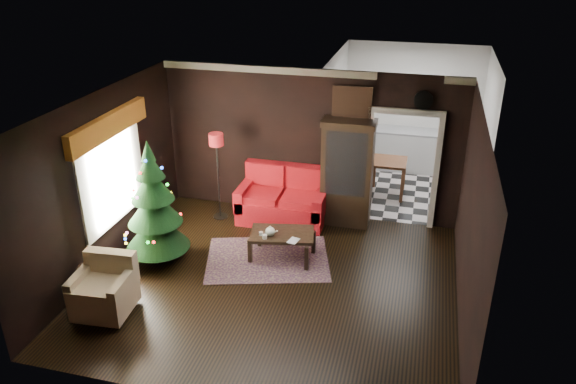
% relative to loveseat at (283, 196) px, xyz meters
% --- Properties ---
extents(floor, '(5.50, 5.50, 0.00)m').
position_rel_loveseat_xyz_m(floor, '(0.40, -2.05, -0.50)').
color(floor, black).
rests_on(floor, ground).
extents(ceiling, '(5.50, 5.50, 0.00)m').
position_rel_loveseat_xyz_m(ceiling, '(0.40, -2.05, 2.30)').
color(ceiling, white).
rests_on(ceiling, ground).
extents(wall_back, '(5.50, 0.00, 5.50)m').
position_rel_loveseat_xyz_m(wall_back, '(0.40, 0.45, 0.90)').
color(wall_back, black).
rests_on(wall_back, ground).
extents(wall_front, '(5.50, 0.00, 5.50)m').
position_rel_loveseat_xyz_m(wall_front, '(0.40, -4.55, 0.90)').
color(wall_front, black).
rests_on(wall_front, ground).
extents(wall_left, '(0.00, 5.50, 5.50)m').
position_rel_loveseat_xyz_m(wall_left, '(-2.35, -2.05, 0.90)').
color(wall_left, black).
rests_on(wall_left, ground).
extents(wall_right, '(0.00, 5.50, 5.50)m').
position_rel_loveseat_xyz_m(wall_right, '(3.15, -2.05, 0.90)').
color(wall_right, black).
rests_on(wall_right, ground).
extents(doorway, '(1.10, 0.10, 2.10)m').
position_rel_loveseat_xyz_m(doorway, '(2.10, 0.45, 0.55)').
color(doorway, beige).
rests_on(doorway, ground).
extents(left_window, '(0.05, 1.60, 1.40)m').
position_rel_loveseat_xyz_m(left_window, '(-2.31, -1.85, 0.95)').
color(left_window, white).
rests_on(left_window, wall_left).
extents(valance, '(0.12, 2.10, 0.35)m').
position_rel_loveseat_xyz_m(valance, '(-2.23, -1.85, 1.77)').
color(valance, '#9E581A').
rests_on(valance, wall_left).
extents(kitchen_floor, '(3.00, 3.00, 0.00)m').
position_rel_loveseat_xyz_m(kitchen_floor, '(2.10, 1.95, -0.50)').
color(kitchen_floor, silver).
rests_on(kitchen_floor, ground).
extents(kitchen_window, '(0.70, 0.06, 0.70)m').
position_rel_loveseat_xyz_m(kitchen_window, '(2.10, 3.40, 1.20)').
color(kitchen_window, white).
rests_on(kitchen_window, ground).
extents(rug, '(2.32, 1.95, 0.01)m').
position_rel_loveseat_xyz_m(rug, '(0.12, -1.41, -0.49)').
color(rug, '#432C3C').
rests_on(rug, ground).
extents(loveseat, '(1.70, 0.90, 1.00)m').
position_rel_loveseat_xyz_m(loveseat, '(0.00, 0.00, 0.00)').
color(loveseat, maroon).
rests_on(loveseat, ground).
extents(curio_cabinet, '(0.90, 0.45, 1.90)m').
position_rel_loveseat_xyz_m(curio_cabinet, '(1.15, 0.22, 0.45)').
color(curio_cabinet, black).
rests_on(curio_cabinet, ground).
extents(floor_lamp, '(0.30, 0.30, 1.68)m').
position_rel_loveseat_xyz_m(floor_lamp, '(-1.19, -0.16, 0.33)').
color(floor_lamp, black).
rests_on(floor_lamp, ground).
extents(christmas_tree, '(1.05, 1.05, 1.98)m').
position_rel_loveseat_xyz_m(christmas_tree, '(-1.60, -1.89, 0.55)').
color(christmas_tree, black).
rests_on(christmas_tree, ground).
extents(armchair, '(0.84, 0.84, 0.80)m').
position_rel_loveseat_xyz_m(armchair, '(-1.70, -3.36, -0.04)').
color(armchair, tan).
rests_on(armchair, ground).
extents(coffee_table, '(1.13, 0.80, 0.46)m').
position_rel_loveseat_xyz_m(coffee_table, '(0.34, -1.30, -0.26)').
color(coffee_table, black).
rests_on(coffee_table, rug).
extents(teapot, '(0.20, 0.20, 0.17)m').
position_rel_loveseat_xyz_m(teapot, '(0.18, -1.44, 0.06)').
color(teapot, white).
rests_on(teapot, coffee_table).
extents(cup_a, '(0.08, 0.08, 0.06)m').
position_rel_loveseat_xyz_m(cup_a, '(0.03, -1.46, 0.00)').
color(cup_a, white).
rests_on(cup_a, coffee_table).
extents(cup_b, '(0.08, 0.08, 0.07)m').
position_rel_loveseat_xyz_m(cup_b, '(0.12, -1.55, 0.01)').
color(cup_b, white).
rests_on(cup_b, coffee_table).
extents(book, '(0.15, 0.05, 0.20)m').
position_rel_loveseat_xyz_m(book, '(0.51, -1.51, 0.08)').
color(book, '#7B695A').
rests_on(book, coffee_table).
extents(wall_clock, '(0.32, 0.32, 0.06)m').
position_rel_loveseat_xyz_m(wall_clock, '(2.35, 0.40, 1.88)').
color(wall_clock, white).
rests_on(wall_clock, wall_back).
extents(painting, '(0.62, 0.05, 0.52)m').
position_rel_loveseat_xyz_m(painting, '(1.15, 0.41, 1.75)').
color(painting, '#BB8048').
rests_on(painting, wall_back).
extents(kitchen_counter, '(1.80, 0.60, 0.90)m').
position_rel_loveseat_xyz_m(kitchen_counter, '(2.10, 3.15, -0.05)').
color(kitchen_counter, silver).
rests_on(kitchen_counter, ground).
extents(kitchen_table, '(0.70, 0.70, 0.75)m').
position_rel_loveseat_xyz_m(kitchen_table, '(1.80, 1.65, -0.12)').
color(kitchen_table, brown).
rests_on(kitchen_table, ground).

